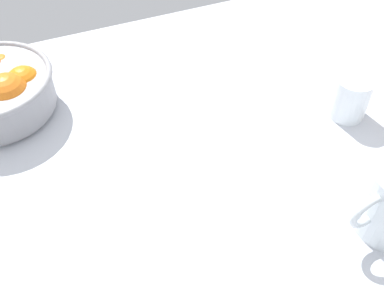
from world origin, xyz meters
TOP-DOWN VIEW (x-y plane):
  - ground_plane at (0.00, 0.00)cm, footprint 141.03×104.48cm
  - juice_glass at (30.90, 3.78)cm, footprint 7.24×7.24cm

SIDE VIEW (x-z plane):
  - ground_plane at x=0.00cm, z-range -3.00..0.00cm
  - juice_glass at x=30.90cm, z-range -0.54..8.28cm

